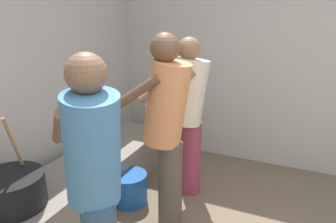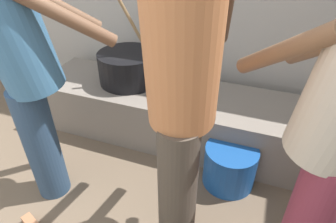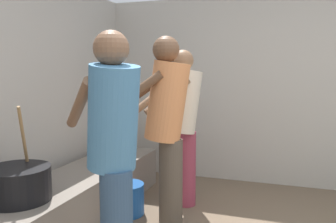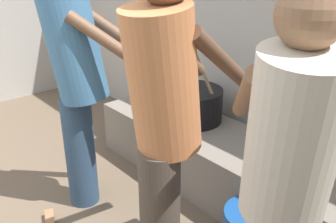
# 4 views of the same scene
# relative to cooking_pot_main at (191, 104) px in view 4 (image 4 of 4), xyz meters

# --- Properties ---
(block_enclosure_rear) EXTENTS (5.19, 0.20, 2.24)m
(block_enclosure_rear) POSITION_rel_cooking_pot_main_xyz_m (-0.07, 0.47, 0.57)
(block_enclosure_rear) COLOR #ADA8A0
(block_enclosure_rear) RESTS_ON ground_plane
(hearth_ledge) EXTENTS (2.63, 0.60, 0.42)m
(hearth_ledge) POSITION_rel_cooking_pot_main_xyz_m (0.59, -0.05, -0.33)
(hearth_ledge) COLOR slate
(hearth_ledge) RESTS_ON ground_plane
(cooking_pot_main) EXTENTS (0.48, 0.48, 0.70)m
(cooking_pot_main) POSITION_rel_cooking_pot_main_xyz_m (0.00, 0.00, 0.00)
(cooking_pot_main) COLOR black
(cooking_pot_main) RESTS_ON hearth_ledge
(cook_in_blue_shirt) EXTENTS (0.68, 0.71, 1.60)m
(cook_in_blue_shirt) POSITION_rel_cooking_pot_main_xyz_m (-0.13, -0.86, 0.38)
(cook_in_blue_shirt) COLOR navy
(cook_in_blue_shirt) RESTS_ON ground_plane
(cook_in_cream_shirt) EXTENTS (0.68, 0.70, 1.56)m
(cook_in_cream_shirt) POSITION_rel_cooking_pot_main_xyz_m (1.33, -0.86, 0.35)
(cook_in_cream_shirt) COLOR #8C3347
(cook_in_cream_shirt) RESTS_ON ground_plane
(cook_in_orange_shirt) EXTENTS (0.42, 0.72, 1.64)m
(cook_in_orange_shirt) POSITION_rel_cooking_pot_main_xyz_m (0.73, -0.90, 0.40)
(cook_in_orange_shirt) COLOR #4C4238
(cook_in_orange_shirt) RESTS_ON ground_plane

